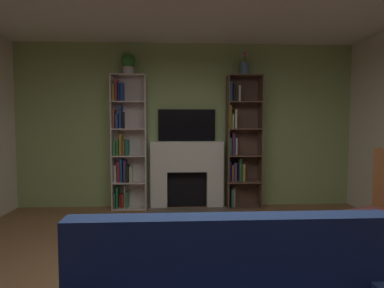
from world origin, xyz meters
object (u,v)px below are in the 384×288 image
Objects in this scene: potted_plant at (128,63)px; fireplace at (187,172)px; bookshelf_right at (239,143)px; tv at (187,125)px; bookshelf_left at (126,146)px; vase_with_flowers at (244,68)px.

fireplace is at bearing 1.37° from potted_plant.
potted_plant is (-1.85, -0.03, 1.32)m from bookshelf_right.
tv is 1.08m from bookshelf_left.
fireplace is at bearing -1.30° from bookshelf_left.
potted_plant is 1.92m from vase_with_flowers.
fireplace is at bearing -90.00° from tv.
fireplace is 0.59× the size of bookshelf_left.
tv is at bearing 7.12° from potted_plant.
bookshelf_left is (-1.03, -0.07, -0.34)m from tv.
bookshelf_left is 5.74× the size of vase_with_flowers.
fireplace is at bearing -179.63° from bookshelf_right.
potted_plant is at bearing -178.63° from fireplace.
bookshelf_right is 6.55× the size of potted_plant.
potted_plant reaches higher than bookshelf_right.
tv is at bearing 172.83° from vase_with_flowers.
tv is 1.40m from potted_plant.
potted_plant is at bearing 179.97° from vase_with_flowers.
bookshelf_left is 2.37m from vase_with_flowers.
bookshelf_left is at bearing 178.70° from fireplace.
tv reaches higher than fireplace.
fireplace is 1.36× the size of tv.
bookshelf_right is (0.89, -0.09, -0.30)m from tv.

